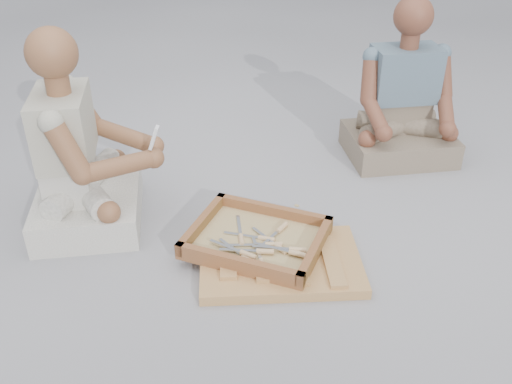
# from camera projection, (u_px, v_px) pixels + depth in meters

# --- Properties ---
(ground) EXTENTS (60.00, 60.00, 0.00)m
(ground) POSITION_uv_depth(u_px,v_px,m) (245.00, 285.00, 2.23)
(ground) COLOR #A4A3A9
(ground) RESTS_ON ground
(carved_panel) EXTENTS (0.72, 0.54, 0.04)m
(carved_panel) POSITION_uv_depth(u_px,v_px,m) (281.00, 263.00, 2.32)
(carved_panel) COLOR #A4653F
(carved_panel) RESTS_ON ground
(tool_tray) EXTENTS (0.63, 0.55, 0.07)m
(tool_tray) POSITION_uv_depth(u_px,v_px,m) (257.00, 239.00, 2.38)
(tool_tray) COLOR brown
(tool_tray) RESTS_ON carved_panel
(chisel_0) EXTENTS (0.21, 0.11, 0.02)m
(chisel_0) POSITION_uv_depth(u_px,v_px,m) (244.00, 253.00, 2.27)
(chisel_0) COLOR silver
(chisel_0) RESTS_ON tool_tray
(chisel_1) EXTENTS (0.22, 0.05, 0.02)m
(chisel_1) POSITION_uv_depth(u_px,v_px,m) (261.00, 238.00, 2.38)
(chisel_1) COLOR silver
(chisel_1) RESTS_ON tool_tray
(chisel_2) EXTENTS (0.12, 0.20, 0.02)m
(chisel_2) POSITION_uv_depth(u_px,v_px,m) (279.00, 230.00, 2.42)
(chisel_2) COLOR silver
(chisel_2) RESTS_ON tool_tray
(chisel_3) EXTENTS (0.07, 0.22, 0.02)m
(chisel_3) POSITION_uv_depth(u_px,v_px,m) (241.00, 237.00, 2.39)
(chisel_3) COLOR silver
(chisel_3) RESTS_ON tool_tray
(chisel_4) EXTENTS (0.17, 0.17, 0.02)m
(chisel_4) POSITION_uv_depth(u_px,v_px,m) (277.00, 246.00, 2.33)
(chisel_4) COLOR silver
(chisel_4) RESTS_ON tool_tray
(chisel_5) EXTENTS (0.22, 0.05, 0.02)m
(chisel_5) POSITION_uv_depth(u_px,v_px,m) (268.00, 244.00, 2.34)
(chisel_5) COLOR silver
(chisel_5) RESTS_ON tool_tray
(chisel_6) EXTENTS (0.22, 0.03, 0.02)m
(chisel_6) POSITION_uv_depth(u_px,v_px,m) (260.00, 251.00, 2.29)
(chisel_6) COLOR silver
(chisel_6) RESTS_ON tool_tray
(chisel_7) EXTENTS (0.22, 0.02, 0.02)m
(chisel_7) POSITION_uv_depth(u_px,v_px,m) (292.00, 249.00, 2.29)
(chisel_7) COLOR silver
(chisel_7) RESTS_ON tool_tray
(chisel_8) EXTENTS (0.09, 0.21, 0.02)m
(chisel_8) POSITION_uv_depth(u_px,v_px,m) (262.00, 262.00, 2.24)
(chisel_8) COLOR silver
(chisel_8) RESTS_ON tool_tray
(chisel_9) EXTENTS (0.22, 0.08, 0.02)m
(chisel_9) POSITION_uv_depth(u_px,v_px,m) (292.00, 252.00, 2.28)
(chisel_9) COLOR silver
(chisel_9) RESTS_ON tool_tray
(chisel_10) EXTENTS (0.17, 0.16, 0.02)m
(chisel_10) POSITION_uv_depth(u_px,v_px,m) (245.00, 258.00, 2.27)
(chisel_10) COLOR silver
(chisel_10) RESTS_ON tool_tray
(wood_chip_0) EXTENTS (0.02, 0.02, 0.00)m
(wood_chip_0) POSITION_uv_depth(u_px,v_px,m) (251.00, 206.00, 2.72)
(wood_chip_0) COLOR tan
(wood_chip_0) RESTS_ON ground
(wood_chip_1) EXTENTS (0.02, 0.02, 0.00)m
(wood_chip_1) POSITION_uv_depth(u_px,v_px,m) (330.00, 293.00, 2.19)
(wood_chip_1) COLOR tan
(wood_chip_1) RESTS_ON ground
(wood_chip_2) EXTENTS (0.02, 0.02, 0.00)m
(wood_chip_2) POSITION_uv_depth(u_px,v_px,m) (223.00, 238.00, 2.50)
(wood_chip_2) COLOR tan
(wood_chip_2) RESTS_ON ground
(wood_chip_3) EXTENTS (0.02, 0.02, 0.00)m
(wood_chip_3) POSITION_uv_depth(u_px,v_px,m) (262.00, 216.00, 2.65)
(wood_chip_3) COLOR tan
(wood_chip_3) RESTS_ON ground
(wood_chip_4) EXTENTS (0.02, 0.02, 0.00)m
(wood_chip_4) POSITION_uv_depth(u_px,v_px,m) (267.00, 256.00, 2.39)
(wood_chip_4) COLOR tan
(wood_chip_4) RESTS_ON ground
(wood_chip_5) EXTENTS (0.02, 0.02, 0.00)m
(wood_chip_5) POSITION_uv_depth(u_px,v_px,m) (276.00, 215.00, 2.65)
(wood_chip_5) COLOR tan
(wood_chip_5) RESTS_ON ground
(wood_chip_6) EXTENTS (0.02, 0.02, 0.00)m
(wood_chip_6) POSITION_uv_depth(u_px,v_px,m) (222.00, 224.00, 2.59)
(wood_chip_6) COLOR tan
(wood_chip_6) RESTS_ON ground
(wood_chip_7) EXTENTS (0.02, 0.02, 0.00)m
(wood_chip_7) POSITION_uv_depth(u_px,v_px,m) (247.00, 233.00, 2.53)
(wood_chip_7) COLOR tan
(wood_chip_7) RESTS_ON ground
(wood_chip_8) EXTENTS (0.02, 0.02, 0.00)m
(wood_chip_8) POSITION_uv_depth(u_px,v_px,m) (330.00, 247.00, 2.45)
(wood_chip_8) COLOR tan
(wood_chip_8) RESTS_ON ground
(wood_chip_9) EXTENTS (0.02, 0.02, 0.00)m
(wood_chip_9) POSITION_uv_depth(u_px,v_px,m) (304.00, 278.00, 2.27)
(wood_chip_9) COLOR tan
(wood_chip_9) RESTS_ON ground
(wood_chip_10) EXTENTS (0.02, 0.02, 0.00)m
(wood_chip_10) POSITION_uv_depth(u_px,v_px,m) (297.00, 206.00, 2.72)
(wood_chip_10) COLOR tan
(wood_chip_10) RESTS_ON ground
(craftsman) EXTENTS (0.65, 0.66, 0.89)m
(craftsman) POSITION_uv_depth(u_px,v_px,m) (81.00, 161.00, 2.48)
(craftsman) COLOR silver
(craftsman) RESTS_ON ground
(companion) EXTENTS (0.64, 0.57, 0.85)m
(companion) POSITION_uv_depth(u_px,v_px,m) (403.00, 107.00, 3.03)
(companion) COLOR #81725D
(companion) RESTS_ON ground
(mobile_phone) EXTENTS (0.05, 0.05, 0.10)m
(mobile_phone) POSITION_uv_depth(u_px,v_px,m) (154.00, 137.00, 2.40)
(mobile_phone) COLOR white
(mobile_phone) RESTS_ON craftsman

